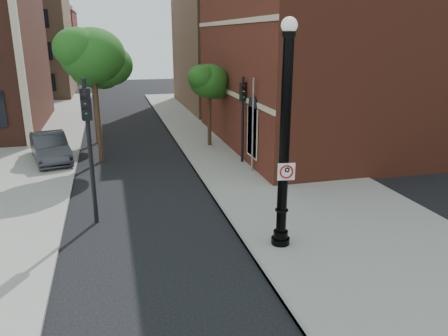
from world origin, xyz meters
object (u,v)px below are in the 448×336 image
object	(u,v)px
traffic_signal_right	(243,106)
parked_car	(50,148)
lamppost	(284,149)
traffic_signal_left	(88,128)
no_parking_sign	(286,172)

from	to	relation	value
traffic_signal_right	parked_car	bearing A→B (deg)	148.49
lamppost	traffic_signal_left	xyz separation A→B (m)	(-5.99, 3.62, 0.25)
traffic_signal_left	lamppost	bearing A→B (deg)	-41.38
traffic_signal_left	traffic_signal_right	bearing A→B (deg)	28.47
lamppost	traffic_signal_right	xyz separation A→B (m)	(1.64, 9.74, -0.19)
lamppost	parked_car	bearing A→B (deg)	123.67
traffic_signal_left	traffic_signal_right	distance (m)	9.79
lamppost	parked_car	xyz separation A→B (m)	(-8.57, 12.87, -2.57)
no_parking_sign	parked_car	xyz separation A→B (m)	(-8.60, 13.05, -1.89)
lamppost	no_parking_sign	size ratio (longest dim) A/B	13.04
traffic_signal_right	no_parking_sign	bearing A→B (deg)	-113.69
parked_car	traffic_signal_left	world-z (taller)	traffic_signal_left
traffic_signal_right	traffic_signal_left	bearing A→B (deg)	-155.72
parked_car	traffic_signal_left	size ratio (longest dim) A/B	0.91
no_parking_sign	parked_car	distance (m)	15.75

